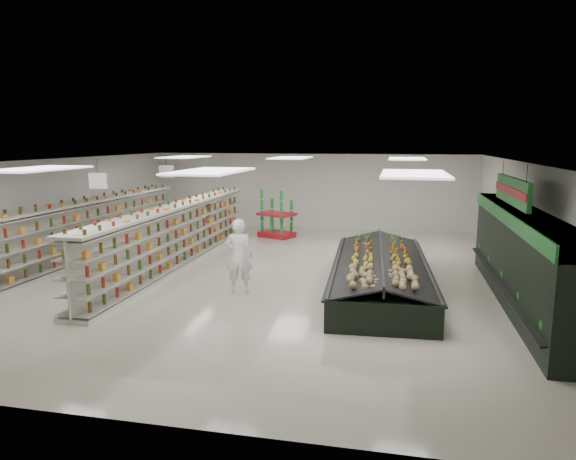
% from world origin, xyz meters
% --- Properties ---
extents(floor, '(16.00, 16.00, 0.00)m').
position_xyz_m(floor, '(0.00, 0.00, 0.00)').
color(floor, beige).
rests_on(floor, ground).
extents(ceiling, '(14.00, 16.00, 0.02)m').
position_xyz_m(ceiling, '(0.00, 0.00, 3.20)').
color(ceiling, white).
rests_on(ceiling, wall_back).
extents(wall_back, '(14.00, 0.02, 3.20)m').
position_xyz_m(wall_back, '(0.00, 8.00, 1.60)').
color(wall_back, silver).
rests_on(wall_back, floor).
extents(wall_front, '(14.00, 0.02, 3.20)m').
position_xyz_m(wall_front, '(0.00, -8.00, 1.60)').
color(wall_front, silver).
rests_on(wall_front, floor).
extents(wall_left, '(0.02, 16.00, 3.20)m').
position_xyz_m(wall_left, '(-7.00, 0.00, 1.60)').
color(wall_left, silver).
rests_on(wall_left, floor).
extents(wall_right, '(0.02, 16.00, 3.20)m').
position_xyz_m(wall_right, '(7.00, 0.00, 1.60)').
color(wall_right, silver).
rests_on(wall_right, floor).
extents(produce_wall_case, '(0.93, 8.00, 2.20)m').
position_xyz_m(produce_wall_case, '(6.53, -1.50, 1.24)').
color(produce_wall_case, black).
rests_on(produce_wall_case, floor).
extents(aisle_sign_near, '(0.52, 0.06, 0.75)m').
position_xyz_m(aisle_sign_near, '(-3.80, -2.00, 2.75)').
color(aisle_sign_near, white).
rests_on(aisle_sign_near, ceiling).
extents(aisle_sign_far, '(0.52, 0.06, 0.75)m').
position_xyz_m(aisle_sign_far, '(-3.80, 2.00, 2.75)').
color(aisle_sign_far, white).
rests_on(aisle_sign_far, ceiling).
extents(hortifruti_banner, '(0.12, 3.20, 0.95)m').
position_xyz_m(hortifruti_banner, '(6.25, -1.50, 2.65)').
color(hortifruti_banner, '#1F742C').
rests_on(hortifruti_banner, ceiling).
extents(gondola_left, '(1.12, 10.87, 1.88)m').
position_xyz_m(gondola_left, '(-6.02, 0.44, 0.86)').
color(gondola_left, silver).
rests_on(gondola_left, floor).
extents(gondola_center, '(0.83, 10.68, 1.85)m').
position_xyz_m(gondola_center, '(-2.81, 0.45, 0.85)').
color(gondola_center, silver).
rests_on(gondola_center, floor).
extents(produce_island, '(2.74, 6.79, 1.00)m').
position_xyz_m(produce_island, '(3.36, -0.87, 0.45)').
color(produce_island, black).
rests_on(produce_island, floor).
extents(soda_endcap, '(1.61, 1.40, 1.73)m').
position_xyz_m(soda_endcap, '(-0.88, 5.54, 0.84)').
color(soda_endcap, red).
rests_on(soda_endcap, floor).
extents(shopper_main, '(0.76, 0.58, 1.88)m').
position_xyz_m(shopper_main, '(-0.09, -1.94, 0.94)').
color(shopper_main, white).
rests_on(shopper_main, floor).
extents(shopper_background, '(0.57, 0.83, 1.61)m').
position_xyz_m(shopper_background, '(-2.80, 3.06, 0.80)').
color(shopper_background, tan).
rests_on(shopper_background, floor).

